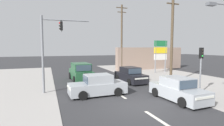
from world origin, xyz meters
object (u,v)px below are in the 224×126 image
at_px(pedestal_signal_right_kerb, 201,63).
at_px(suv_receding_far, 81,72).
at_px(traffic_signal_mast, 50,44).
at_px(utility_pole_background_right, 122,37).
at_px(utility_pole_midground_right, 172,36).
at_px(shopping_plaza_sign, 161,52).
at_px(sedan_kerbside_parked, 130,75).
at_px(sedan_crossing_left, 98,86).
at_px(sedan_oncoming_mid, 178,90).

distance_m(pedestal_signal_right_kerb, suv_receding_far, 11.74).
bearing_deg(traffic_signal_mast, suv_receding_far, 54.57).
relative_size(utility_pole_background_right, suv_receding_far, 2.18).
relative_size(utility_pole_midground_right, utility_pole_background_right, 0.89).
xyz_separation_m(shopping_plaza_sign, sedan_kerbside_parked, (-7.16, -4.82, -2.28)).
bearing_deg(pedestal_signal_right_kerb, traffic_signal_mast, 158.38).
relative_size(pedestal_signal_right_kerb, sedan_crossing_left, 0.83).
relative_size(utility_pole_background_right, traffic_signal_mast, 1.67).
relative_size(utility_pole_midground_right, pedestal_signal_right_kerb, 2.49).
xyz_separation_m(sedan_crossing_left, sedan_oncoming_mid, (4.74, -3.09, 0.00)).
relative_size(utility_pole_midground_right, suv_receding_far, 1.93).
bearing_deg(traffic_signal_mast, utility_pole_midground_right, -1.59).
bearing_deg(utility_pole_background_right, utility_pole_midground_right, -85.78).
relative_size(sedan_crossing_left, sedan_kerbside_parked, 0.99).
bearing_deg(sedan_kerbside_parked, pedestal_signal_right_kerb, -62.86).
height_order(suv_receding_far, sedan_kerbside_parked, suv_receding_far).
height_order(traffic_signal_mast, pedestal_signal_right_kerb, traffic_signal_mast).
xyz_separation_m(utility_pole_background_right, pedestal_signal_right_kerb, (0.32, -14.52, -2.82)).
bearing_deg(suv_receding_far, utility_pole_background_right, 38.11).
relative_size(utility_pole_midground_right, sedan_kerbside_parked, 2.06).
bearing_deg(pedestal_signal_right_kerb, utility_pole_midground_right, 83.42).
bearing_deg(sedan_oncoming_mid, utility_pole_midground_right, 55.35).
xyz_separation_m(utility_pole_background_right, traffic_signal_mast, (-10.53, -10.22, -1.41)).
distance_m(shopping_plaza_sign, sedan_kerbside_parked, 8.93).
bearing_deg(sedan_crossing_left, suv_receding_far, 90.96).
height_order(traffic_signal_mast, suv_receding_far, traffic_signal_mast).
distance_m(utility_pole_background_right, shopping_plaza_sign, 6.21).
distance_m(utility_pole_midground_right, sedan_kerbside_parked, 5.66).
relative_size(traffic_signal_mast, sedan_oncoming_mid, 1.40).
distance_m(traffic_signal_mast, sedan_oncoming_mid, 9.99).
relative_size(shopping_plaza_sign, suv_receding_far, 1.00).
xyz_separation_m(traffic_signal_mast, sedan_crossing_left, (3.27, -1.98, -3.13)).
xyz_separation_m(utility_pole_midground_right, sedan_oncoming_mid, (-3.29, -4.77, -3.97)).
bearing_deg(sedan_kerbside_parked, sedan_crossing_left, -141.14).
height_order(utility_pole_background_right, shopping_plaza_sign, utility_pole_background_right).
height_order(utility_pole_midground_right, pedestal_signal_right_kerb, utility_pole_midground_right).
bearing_deg(pedestal_signal_right_kerb, suv_receding_far, 131.32).
height_order(utility_pole_midground_right, sedan_crossing_left, utility_pole_midground_right).
height_order(traffic_signal_mast, shopping_plaza_sign, traffic_signal_mast).
bearing_deg(sedan_crossing_left, utility_pole_midground_right, 11.74).
height_order(pedestal_signal_right_kerb, sedan_crossing_left, pedestal_signal_right_kerb).
relative_size(suv_receding_far, sedan_kerbside_parked, 1.06).
distance_m(traffic_signal_mast, pedestal_signal_right_kerb, 11.75).
distance_m(utility_pole_background_right, sedan_oncoming_mid, 16.15).
xyz_separation_m(utility_pole_background_right, sedan_crossing_left, (-7.26, -12.20, -4.54)).
distance_m(pedestal_signal_right_kerb, sedan_oncoming_mid, 3.40).
xyz_separation_m(utility_pole_midground_right, sedan_crossing_left, (-8.04, -1.67, -3.97)).
bearing_deg(sedan_oncoming_mid, suv_receding_far, 117.00).
bearing_deg(utility_pole_background_right, suv_receding_far, -141.89).
bearing_deg(sedan_oncoming_mid, sedan_kerbside_parked, 91.87).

